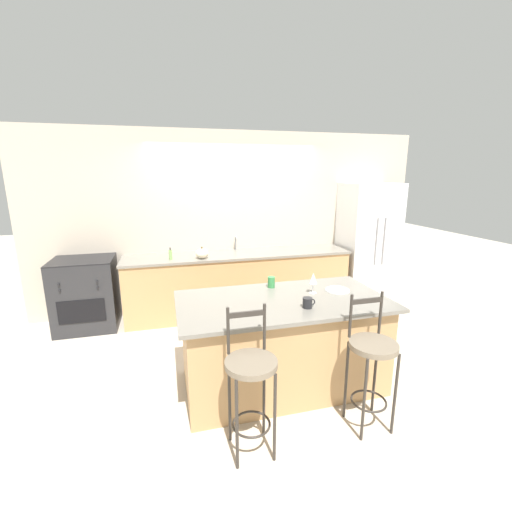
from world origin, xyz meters
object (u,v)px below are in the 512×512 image
(bar_stool_far, at_px, (372,358))
(coffee_mug, at_px, (308,303))
(oven_range, at_px, (86,294))
(refrigerator, at_px, (367,243))
(wine_glass, at_px, (313,279))
(bar_stool_near, at_px, (251,378))
(tumbler_cup, at_px, (271,282))
(pumpkin_decoration, at_px, (202,253))
(dinner_plate, at_px, (337,290))
(soap_bottle, at_px, (170,255))

(bar_stool_far, height_order, coffee_mug, bar_stool_far)
(oven_range, xyz_separation_m, bar_stool_far, (2.65, -2.67, 0.13))
(refrigerator, relative_size, oven_range, 1.99)
(refrigerator, bearing_deg, bar_stool_far, -121.30)
(bar_stool_far, xyz_separation_m, wine_glass, (-0.16, 0.83, 0.44))
(bar_stool_near, bearing_deg, tumbler_cup, 65.77)
(wine_glass, xyz_separation_m, tumbler_cup, (-0.35, 0.27, -0.09))
(wine_glass, distance_m, tumbler_cup, 0.46)
(pumpkin_decoration, bearing_deg, dinner_plate, -54.30)
(coffee_mug, relative_size, soap_bottle, 0.70)
(refrigerator, relative_size, coffee_mug, 16.32)
(wine_glass, bearing_deg, dinner_plate, -0.74)
(coffee_mug, bearing_deg, bar_stool_near, -142.64)
(bar_stool_near, distance_m, bar_stool_far, 1.01)
(soap_bottle, bearing_deg, coffee_mug, -60.83)
(refrigerator, distance_m, dinner_plate, 2.38)
(wine_glass, bearing_deg, tumbler_cup, 141.92)
(tumbler_cup, distance_m, pumpkin_decoration, 1.50)
(dinner_plate, distance_m, soap_bottle, 2.36)
(coffee_mug, bearing_deg, pumpkin_decoration, 109.72)
(refrigerator, height_order, wine_glass, refrigerator)
(pumpkin_decoration, bearing_deg, bar_stool_far, -66.53)
(bar_stool_far, bearing_deg, coffee_mug, 126.85)
(bar_stool_near, relative_size, tumbler_cup, 9.77)
(coffee_mug, bearing_deg, dinner_plate, 35.77)
(bar_stool_near, xyz_separation_m, bar_stool_far, (1.01, 0.01, 0.00))
(soap_bottle, bearing_deg, bar_stool_far, -59.27)
(coffee_mug, distance_m, pumpkin_decoration, 2.14)
(oven_range, xyz_separation_m, soap_bottle, (1.14, -0.13, 0.51))
(oven_range, relative_size, bar_stool_far, 0.86)
(oven_range, distance_m, bar_stool_far, 3.77)
(tumbler_cup, height_order, soap_bottle, soap_bottle)
(refrigerator, distance_m, soap_bottle, 3.14)
(bar_stool_near, distance_m, soap_bottle, 2.63)
(soap_bottle, bearing_deg, tumbler_cup, -55.06)
(tumbler_cup, bearing_deg, refrigerator, 36.21)
(bar_stool_near, distance_m, coffee_mug, 0.88)
(bar_stool_near, relative_size, dinner_plate, 4.57)
(wine_glass, bearing_deg, oven_range, 143.56)
(coffee_mug, xyz_separation_m, tumbler_cup, (-0.15, 0.62, 0.01))
(bar_stool_near, height_order, tumbler_cup, bar_stool_near)
(dinner_plate, xyz_separation_m, soap_bottle, (-1.63, 1.71, 0.08))
(oven_range, relative_size, pumpkin_decoration, 5.39)
(dinner_plate, bearing_deg, bar_stool_near, -143.31)
(tumbler_cup, bearing_deg, soap_bottle, 124.94)
(bar_stool_near, bearing_deg, wine_glass, 44.63)
(oven_range, distance_m, bar_stool_near, 3.15)
(coffee_mug, bearing_deg, refrigerator, 47.71)
(refrigerator, distance_m, bar_stool_far, 3.14)
(dinner_plate, bearing_deg, pumpkin_decoration, 125.70)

